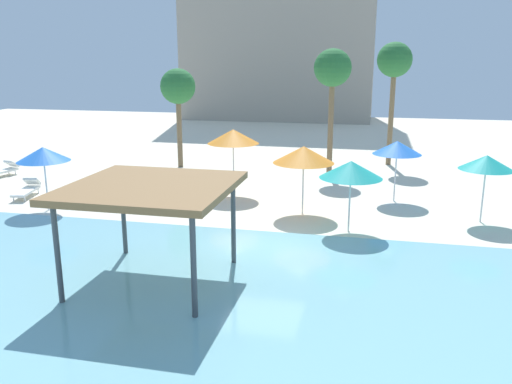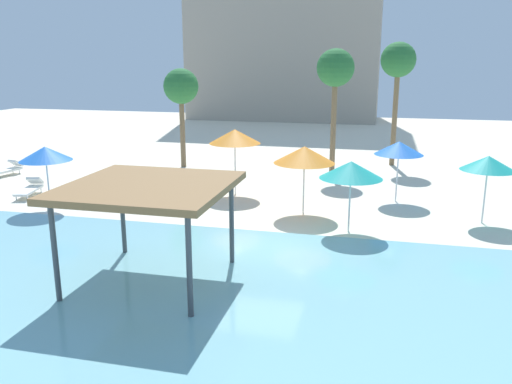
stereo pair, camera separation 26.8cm
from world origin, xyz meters
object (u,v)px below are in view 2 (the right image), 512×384
at_px(palm_tree_0, 398,63).
at_px(beach_umbrella_orange_0, 235,136).
at_px(beach_umbrella_orange_2, 304,155).
at_px(beach_umbrella_teal_6, 488,163).
at_px(beach_umbrella_teal_4, 351,170).
at_px(beach_umbrella_blue_1, 399,148).
at_px(palm_tree_2, 181,88).
at_px(beach_umbrella_blue_5, 45,154).
at_px(lounge_chair_2, 30,188).
at_px(palm_tree_1, 335,71).
at_px(shade_pavilion, 149,190).
at_px(lounge_chair_3, 7,169).

bearing_deg(palm_tree_0, beach_umbrella_orange_0, -129.23).
distance_m(beach_umbrella_orange_2, beach_umbrella_teal_6, 6.61).
distance_m(beach_umbrella_orange_2, beach_umbrella_teal_4, 2.62).
relative_size(beach_umbrella_blue_1, palm_tree_2, 0.48).
height_order(beach_umbrella_blue_5, lounge_chair_2, beach_umbrella_blue_5).
distance_m(palm_tree_0, palm_tree_1, 4.43).
bearing_deg(palm_tree_1, shade_pavilion, -102.76).
relative_size(beach_umbrella_orange_0, lounge_chair_2, 1.46).
bearing_deg(beach_umbrella_orange_0, beach_umbrella_blue_1, 3.20).
relative_size(beach_umbrella_orange_0, palm_tree_0, 0.43).
bearing_deg(palm_tree_1, lounge_chair_3, -165.05).
bearing_deg(beach_umbrella_orange_2, beach_umbrella_teal_4, -44.09).
xyz_separation_m(beach_umbrella_orange_2, palm_tree_2, (-7.87, 7.48, 2.00)).
distance_m(beach_umbrella_orange_2, palm_tree_2, 11.04).
distance_m(beach_umbrella_orange_0, beach_umbrella_blue_1, 6.97).
xyz_separation_m(palm_tree_1, palm_tree_2, (-8.25, -0.09, -0.95)).
xyz_separation_m(beach_umbrella_teal_4, palm_tree_1, (-1.50, 9.39, 3.08)).
bearing_deg(palm_tree_2, lounge_chair_2, -119.37).
xyz_separation_m(beach_umbrella_blue_1, palm_tree_2, (-11.42, 4.78, 2.04)).
bearing_deg(lounge_chair_3, palm_tree_2, 129.78).
distance_m(shade_pavilion, lounge_chair_2, 11.87).
height_order(beach_umbrella_orange_2, lounge_chair_2, beach_umbrella_orange_2).
bearing_deg(beach_umbrella_blue_1, beach_umbrella_blue_5, -161.64).
xyz_separation_m(beach_umbrella_orange_0, palm_tree_0, (6.87, 8.41, 3.05)).
xyz_separation_m(beach_umbrella_orange_0, beach_umbrella_teal_6, (10.01, -1.99, -0.35)).
bearing_deg(palm_tree_0, beach_umbrella_teal_4, -97.21).
bearing_deg(shade_pavilion, palm_tree_0, 70.31).
bearing_deg(lounge_chair_2, beach_umbrella_orange_2, 77.08).
relative_size(palm_tree_1, palm_tree_2, 1.19).
height_order(beach_umbrella_blue_1, palm_tree_0, palm_tree_0).
relative_size(palm_tree_0, palm_tree_1, 1.06).
height_order(beach_umbrella_blue_1, palm_tree_2, palm_tree_2).
relative_size(lounge_chair_2, lounge_chair_3, 1.00).
relative_size(shade_pavilion, lounge_chair_3, 2.11).
relative_size(beach_umbrella_blue_1, beach_umbrella_teal_4, 1.02).
distance_m(shade_pavilion, beach_umbrella_teal_4, 7.39).
distance_m(beach_umbrella_teal_4, beach_umbrella_teal_6, 5.18).
bearing_deg(shade_pavilion, beach_umbrella_orange_2, 67.76).
distance_m(beach_umbrella_orange_2, lounge_chair_3, 16.39).
relative_size(shade_pavilion, palm_tree_1, 0.65).
relative_size(beach_umbrella_blue_1, lounge_chair_2, 1.29).
height_order(shade_pavilion, palm_tree_0, palm_tree_0).
relative_size(lounge_chair_2, palm_tree_0, 0.29).
height_order(beach_umbrella_blue_5, beach_umbrella_teal_6, beach_umbrella_blue_5).
xyz_separation_m(beach_umbrella_blue_1, lounge_chair_2, (-15.69, -2.80, -1.95)).
distance_m(palm_tree_1, palm_tree_2, 8.30).
height_order(shade_pavilion, lounge_chair_3, shade_pavilion).
xyz_separation_m(beach_umbrella_orange_2, beach_umbrella_blue_5, (-9.98, -1.79, -0.07)).
bearing_deg(beach_umbrella_teal_4, beach_umbrella_teal_6, 24.35).
distance_m(beach_umbrella_teal_6, palm_tree_2, 16.28).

